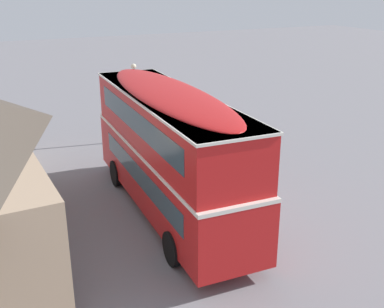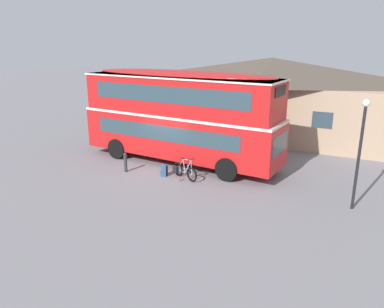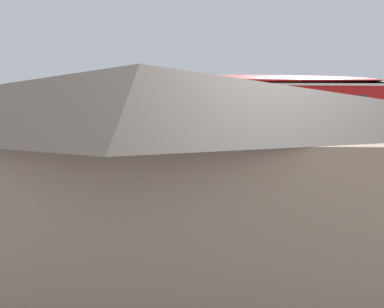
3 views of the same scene
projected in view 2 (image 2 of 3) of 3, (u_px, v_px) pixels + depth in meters
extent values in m
plane|color=slate|center=(169.00, 167.00, 18.91)|extent=(120.00, 120.00, 0.00)
cylinder|color=black|center=(247.00, 156.00, 18.89)|extent=(1.11, 0.32, 1.10)
cylinder|color=black|center=(227.00, 169.00, 16.93)|extent=(1.11, 0.32, 1.10)
cylinder|color=black|center=(144.00, 139.00, 22.13)|extent=(1.11, 0.32, 1.10)
cylinder|color=black|center=(117.00, 149.00, 20.18)|extent=(1.11, 0.32, 1.10)
cube|color=red|center=(180.00, 135.00, 19.25)|extent=(10.76, 2.91, 2.10)
cube|color=white|center=(180.00, 114.00, 18.93)|extent=(10.78, 2.93, 0.12)
cube|color=red|center=(179.00, 95.00, 18.65)|extent=(10.44, 2.85, 1.90)
ellipsoid|color=red|center=(179.00, 74.00, 18.34)|extent=(10.23, 2.79, 0.36)
cube|color=#2D424C|center=(280.00, 144.00, 16.57)|extent=(0.14, 2.05, 0.90)
cube|color=black|center=(280.00, 91.00, 15.96)|extent=(0.11, 1.38, 0.44)
cube|color=#2D424C|center=(163.00, 133.00, 18.24)|extent=(8.32, 0.36, 0.76)
cube|color=#2D424C|center=(165.00, 95.00, 17.60)|extent=(8.75, 0.38, 0.80)
cube|color=#2D424C|center=(189.00, 124.00, 20.28)|extent=(8.32, 0.36, 0.76)
cube|color=#2D424C|center=(192.00, 89.00, 19.60)|extent=(8.75, 0.38, 0.80)
cube|color=white|center=(179.00, 77.00, 18.38)|extent=(10.55, 2.93, 0.08)
torus|color=black|center=(192.00, 175.00, 16.88)|extent=(0.66, 0.32, 0.68)
torus|color=black|center=(178.00, 169.00, 17.63)|extent=(0.66, 0.32, 0.68)
cylinder|color=#B2B2B7|center=(192.00, 175.00, 16.88)|extent=(0.08, 0.11, 0.05)
cylinder|color=#B2B2B7|center=(178.00, 169.00, 17.63)|extent=(0.08, 0.11, 0.05)
cylinder|color=#B7B7BC|center=(188.00, 167.00, 17.00)|extent=(0.44, 0.20, 0.74)
cylinder|color=#B7B7BC|center=(187.00, 160.00, 16.95)|extent=(0.55, 0.24, 0.10)
cylinder|color=#B7B7BC|center=(184.00, 166.00, 17.21)|extent=(0.18, 0.10, 0.66)
cylinder|color=#B7B7BC|center=(182.00, 171.00, 17.44)|extent=(0.51, 0.22, 0.09)
cylinder|color=#B7B7BC|center=(181.00, 164.00, 17.40)|extent=(0.39, 0.17, 0.61)
cylinder|color=#B7B7BC|center=(191.00, 168.00, 16.81)|extent=(0.10, 0.06, 0.66)
cylinder|color=black|center=(191.00, 160.00, 16.72)|extent=(0.19, 0.44, 0.03)
ellipsoid|color=black|center=(183.00, 158.00, 17.18)|extent=(0.28, 0.19, 0.06)
cube|color=black|center=(176.00, 169.00, 17.51)|extent=(0.31, 0.23, 0.32)
cylinder|color=#338CBF|center=(188.00, 167.00, 17.00)|extent=(0.07, 0.07, 0.18)
cube|color=#2D4C7A|center=(164.00, 171.00, 17.62)|extent=(0.31, 0.34, 0.54)
ellipsoid|color=#2D4C7A|center=(164.00, 165.00, 17.54)|extent=(0.30, 0.33, 0.10)
cube|color=navy|center=(162.00, 172.00, 17.67)|extent=(0.09, 0.20, 0.19)
cylinder|color=black|center=(166.00, 171.00, 17.52)|extent=(0.04, 0.04, 0.43)
cylinder|color=black|center=(167.00, 170.00, 17.66)|extent=(0.04, 0.04, 0.43)
cylinder|color=#D84C33|center=(179.00, 179.00, 16.99)|extent=(0.07, 0.07, 0.24)
cylinder|color=black|center=(179.00, 176.00, 16.95)|extent=(0.04, 0.04, 0.02)
cube|color=tan|center=(269.00, 110.00, 24.52)|extent=(15.12, 5.99, 3.59)
pyramid|color=#4C4238|center=(272.00, 70.00, 23.76)|extent=(15.53, 6.40, 1.58)
cube|color=#3D2319|center=(256.00, 129.00, 22.41)|extent=(1.10, 0.08, 2.10)
cube|color=#2D424C|center=(201.00, 109.00, 23.72)|extent=(1.10, 0.08, 0.90)
cube|color=#2D424C|center=(322.00, 120.00, 20.55)|extent=(1.10, 0.08, 0.90)
cylinder|color=black|center=(358.00, 160.00, 13.67)|extent=(0.11, 0.11, 3.96)
sphere|color=#F2E5BF|center=(366.00, 103.00, 13.06)|extent=(0.28, 0.28, 0.28)
cylinder|color=#333338|center=(126.00, 163.00, 18.14)|extent=(0.16, 0.16, 0.85)
sphere|color=#333338|center=(125.00, 154.00, 18.01)|extent=(0.16, 0.16, 0.16)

